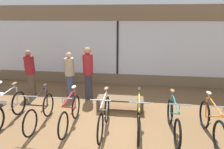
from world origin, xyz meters
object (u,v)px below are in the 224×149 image
bicycle_center (104,116)px  customer_near_rack (70,74)px  bicycle_center_left (70,113)px  customer_mid_floor (88,72)px  bicycle_far_left (8,110)px  customer_by_window (30,72)px  bicycle_far_right (211,123)px  display_bench (120,100)px  bicycle_left (40,111)px  bicycle_center_right (138,118)px  bicycle_right (173,120)px

bicycle_center → customer_near_rack: size_ratio=1.07×
bicycle_center_left → customer_mid_floor: size_ratio=0.92×
bicycle_far_left → customer_by_window: bearing=101.1°
bicycle_far_left → customer_near_rack: customer_near_rack is taller
bicycle_far_right → display_bench: bearing=152.0°
bicycle_far_left → bicycle_left: bicycle_far_left is taller
bicycle_center_right → display_bench: bicycle_center_right is taller
bicycle_center → customer_mid_floor: (-0.86, 1.94, 0.56)m
bicycle_center_left → customer_by_window: size_ratio=1.00×
bicycle_far_left → bicycle_far_right: bearing=-0.7°
bicycle_right → customer_by_window: size_ratio=1.04×
bicycle_center_left → customer_by_window: bearing=137.3°
bicycle_center_left → customer_near_rack: (-0.67, 2.03, 0.45)m
bicycle_far_right → customer_by_window: size_ratio=1.04×
bicycle_far_right → bicycle_center_left: bearing=178.7°
display_bench → customer_by_window: customer_by_window is taller
bicycle_center_right → display_bench: size_ratio=1.25×
bicycle_far_left → bicycle_far_right: (5.15, -0.06, 0.01)m
bicycle_far_left → customer_mid_floor: size_ratio=0.95×
customer_by_window → customer_mid_floor: customer_mid_floor is taller
bicycle_far_left → bicycle_right: 4.30m
display_bench → customer_mid_floor: size_ratio=0.77×
bicycle_left → bicycle_far_right: 4.25m
bicycle_far_right → customer_mid_floor: bearing=150.2°
bicycle_center_right → customer_mid_floor: customer_mid_floor is taller
bicycle_left → customer_near_rack: customer_near_rack is taller
bicycle_far_left → display_bench: bicycle_far_left is taller
bicycle_far_left → customer_mid_floor: 2.63m
bicycle_left → bicycle_center: bearing=-2.7°
bicycle_far_left → bicycle_left: (0.89, 0.02, -0.00)m
bicycle_right → customer_near_rack: 3.87m
bicycle_right → customer_near_rack: (-3.26, 2.03, 0.45)m
bicycle_center → display_bench: bicycle_center is taller
bicycle_center_right → display_bench: (-0.55, 1.10, -0.04)m
bicycle_left → customer_near_rack: bearing=85.8°
bicycle_left → bicycle_center_right: size_ratio=0.97×
bicycle_far_right → bicycle_center_right: bearing=177.2°
bicycle_center_left → bicycle_center_right: (1.75, 0.00, -0.00)m
bicycle_right → customer_mid_floor: bearing=143.8°
bicycle_far_left → bicycle_center_left: 1.71m
bicycle_center_right → customer_near_rack: bearing=140.0°
bicycle_center_left → bicycle_right: 2.58m
bicycle_center_left → bicycle_far_left: bearing=-179.5°
bicycle_center_right → customer_by_window: (-3.84, 1.93, 0.49)m
bicycle_far_left → bicycle_left: size_ratio=1.02×
bicycle_far_right → customer_mid_floor: (-3.40, 1.94, 0.56)m
bicycle_right → customer_mid_floor: customer_mid_floor is taller
bicycle_left → bicycle_center_left: bicycle_left is taller
bicycle_far_left → bicycle_far_right: bicycle_far_right is taller
display_bench → bicycle_center_left: bearing=-137.2°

